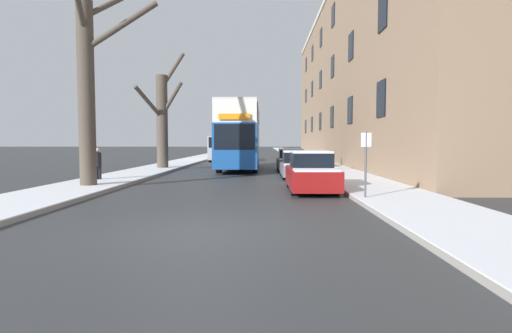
{
  "coord_description": "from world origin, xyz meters",
  "views": [
    {
      "loc": [
        1.46,
        -8.24,
        1.88
      ],
      "look_at": [
        1.03,
        14.09,
        0.52
      ],
      "focal_mm": 28.0,
      "sensor_mm": 36.0,
      "label": 1
    }
  ],
  "objects_px": {
    "bare_tree_left_0": "(89,85)",
    "double_decker_bus": "(240,133)",
    "parked_car_1": "(298,165)",
    "parked_car_2": "(291,161)",
    "street_sign_post": "(366,162)",
    "bare_tree_left_1": "(162,118)",
    "parked_car_0": "(311,173)",
    "pedestrian_left_sidewalk": "(98,164)",
    "oncoming_van": "(221,148)"
  },
  "relations": [
    {
      "from": "street_sign_post",
      "to": "parked_car_1",
      "type": "bearing_deg",
      "value": 98.83
    },
    {
      "from": "bare_tree_left_1",
      "to": "parked_car_0",
      "type": "distance_m",
      "value": 14.78
    },
    {
      "from": "bare_tree_left_1",
      "to": "oncoming_van",
      "type": "height_order",
      "value": "bare_tree_left_1"
    },
    {
      "from": "bare_tree_left_1",
      "to": "parked_car_1",
      "type": "distance_m",
      "value": 10.78
    },
    {
      "from": "bare_tree_left_0",
      "to": "parked_car_1",
      "type": "height_order",
      "value": "bare_tree_left_0"
    },
    {
      "from": "bare_tree_left_1",
      "to": "parked_car_2",
      "type": "height_order",
      "value": "bare_tree_left_1"
    },
    {
      "from": "parked_car_2",
      "to": "double_decker_bus",
      "type": "bearing_deg",
      "value": 165.49
    },
    {
      "from": "parked_car_2",
      "to": "bare_tree_left_1",
      "type": "bearing_deg",
      "value": 176.7
    },
    {
      "from": "parked_car_1",
      "to": "parked_car_2",
      "type": "height_order",
      "value": "parked_car_2"
    },
    {
      "from": "parked_car_2",
      "to": "pedestrian_left_sidewalk",
      "type": "xyz_separation_m",
      "value": [
        -9.54,
        -8.15,
        0.22
      ]
    },
    {
      "from": "bare_tree_left_1",
      "to": "oncoming_van",
      "type": "xyz_separation_m",
      "value": [
        2.65,
        12.39,
        -2.17
      ]
    },
    {
      "from": "bare_tree_left_1",
      "to": "pedestrian_left_sidewalk",
      "type": "bearing_deg",
      "value": -95.63
    },
    {
      "from": "bare_tree_left_0",
      "to": "double_decker_bus",
      "type": "distance_m",
      "value": 12.72
    },
    {
      "from": "parked_car_2",
      "to": "bare_tree_left_0",
      "type": "bearing_deg",
      "value": -129.88
    },
    {
      "from": "parked_car_2",
      "to": "street_sign_post",
      "type": "bearing_deg",
      "value": -84.44
    },
    {
      "from": "double_decker_bus",
      "to": "parked_car_1",
      "type": "distance_m",
      "value": 7.27
    },
    {
      "from": "double_decker_bus",
      "to": "parked_car_1",
      "type": "xyz_separation_m",
      "value": [
        3.46,
        -6.12,
        -1.84
      ]
    },
    {
      "from": "street_sign_post",
      "to": "parked_car_2",
      "type": "bearing_deg",
      "value": 95.56
    },
    {
      "from": "parked_car_0",
      "to": "parked_car_1",
      "type": "height_order",
      "value": "parked_car_0"
    },
    {
      "from": "double_decker_bus",
      "to": "oncoming_van",
      "type": "height_order",
      "value": "double_decker_bus"
    },
    {
      "from": "parked_car_2",
      "to": "pedestrian_left_sidewalk",
      "type": "distance_m",
      "value": 12.55
    },
    {
      "from": "bare_tree_left_1",
      "to": "double_decker_bus",
      "type": "distance_m",
      "value": 5.33
    },
    {
      "from": "bare_tree_left_0",
      "to": "double_decker_bus",
      "type": "relative_size",
      "value": 0.87
    },
    {
      "from": "pedestrian_left_sidewalk",
      "to": "bare_tree_left_1",
      "type": "bearing_deg",
      "value": -126.06
    },
    {
      "from": "bare_tree_left_0",
      "to": "street_sign_post",
      "type": "relative_size",
      "value": 4.0
    },
    {
      "from": "bare_tree_left_1",
      "to": "parked_car_1",
      "type": "height_order",
      "value": "bare_tree_left_1"
    },
    {
      "from": "pedestrian_left_sidewalk",
      "to": "parked_car_0",
      "type": "bearing_deg",
      "value": 132.21
    },
    {
      "from": "bare_tree_left_1",
      "to": "street_sign_post",
      "type": "distance_m",
      "value": 17.78
    },
    {
      "from": "double_decker_bus",
      "to": "parked_car_0",
      "type": "height_order",
      "value": "double_decker_bus"
    },
    {
      "from": "parked_car_1",
      "to": "street_sign_post",
      "type": "height_order",
      "value": "street_sign_post"
    },
    {
      "from": "oncoming_van",
      "to": "parked_car_0",
      "type": "bearing_deg",
      "value": -75.9
    },
    {
      "from": "bare_tree_left_0",
      "to": "parked_car_0",
      "type": "bearing_deg",
      "value": -3.96
    },
    {
      "from": "parked_car_2",
      "to": "street_sign_post",
      "type": "distance_m",
      "value": 14.08
    },
    {
      "from": "parked_car_1",
      "to": "parked_car_2",
      "type": "xyz_separation_m",
      "value": [
        0.0,
        5.22,
        0.01
      ]
    },
    {
      "from": "bare_tree_left_1",
      "to": "double_decker_bus",
      "type": "relative_size",
      "value": 0.78
    },
    {
      "from": "bare_tree_left_0",
      "to": "parked_car_1",
      "type": "relative_size",
      "value": 2.17
    },
    {
      "from": "bare_tree_left_1",
      "to": "double_decker_bus",
      "type": "bearing_deg",
      "value": 4.31
    },
    {
      "from": "parked_car_0",
      "to": "street_sign_post",
      "type": "bearing_deg",
      "value": -64.52
    },
    {
      "from": "bare_tree_left_0",
      "to": "pedestrian_left_sidewalk",
      "type": "bearing_deg",
      "value": 107.32
    },
    {
      "from": "parked_car_0",
      "to": "oncoming_van",
      "type": "height_order",
      "value": "oncoming_van"
    },
    {
      "from": "parked_car_0",
      "to": "bare_tree_left_1",
      "type": "bearing_deg",
      "value": 126.73
    },
    {
      "from": "bare_tree_left_1",
      "to": "oncoming_van",
      "type": "bearing_deg",
      "value": 77.94
    },
    {
      "from": "double_decker_bus",
      "to": "bare_tree_left_1",
      "type": "bearing_deg",
      "value": -175.69
    },
    {
      "from": "oncoming_van",
      "to": "street_sign_post",
      "type": "bearing_deg",
      "value": -74.61
    },
    {
      "from": "parked_car_1",
      "to": "pedestrian_left_sidewalk",
      "type": "height_order",
      "value": "pedestrian_left_sidewalk"
    },
    {
      "from": "bare_tree_left_1",
      "to": "street_sign_post",
      "type": "bearing_deg",
      "value": -55.28
    },
    {
      "from": "double_decker_bus",
      "to": "pedestrian_left_sidewalk",
      "type": "xyz_separation_m",
      "value": [
        -6.08,
        -9.05,
        -1.61
      ]
    },
    {
      "from": "parked_car_2",
      "to": "oncoming_van",
      "type": "relative_size",
      "value": 0.78
    },
    {
      "from": "bare_tree_left_0",
      "to": "double_decker_bus",
      "type": "xyz_separation_m",
      "value": [
        5.34,
        11.42,
        -1.66
      ]
    },
    {
      "from": "double_decker_bus",
      "to": "pedestrian_left_sidewalk",
      "type": "height_order",
      "value": "double_decker_bus"
    }
  ]
}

